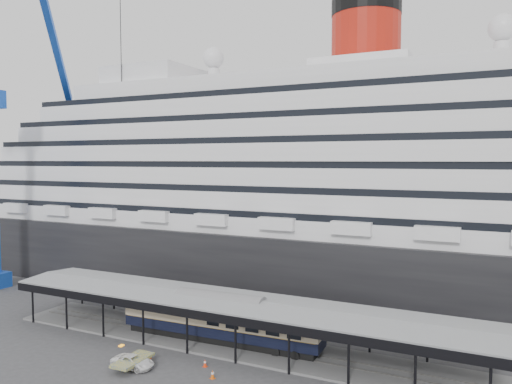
# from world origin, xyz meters

# --- Properties ---
(ground) EXTENTS (200.00, 200.00, 0.00)m
(ground) POSITION_xyz_m (0.00, 0.00, 0.00)
(ground) COLOR #38383A
(ground) RESTS_ON ground
(cruise_ship) EXTENTS (130.00, 30.00, 43.90)m
(cruise_ship) POSITION_xyz_m (0.05, 32.00, 18.35)
(cruise_ship) COLOR black
(cruise_ship) RESTS_ON ground
(platform_canopy) EXTENTS (56.00, 9.18, 5.30)m
(platform_canopy) POSITION_xyz_m (0.00, 5.00, 2.36)
(platform_canopy) COLOR slate
(platform_canopy) RESTS_ON ground
(port_truck) EXTENTS (4.40, 2.07, 1.22)m
(port_truck) POSITION_xyz_m (-5.65, -4.47, 0.61)
(port_truck) COLOR white
(port_truck) RESTS_ON ground
(pullman_carriage) EXTENTS (23.68, 3.85, 23.16)m
(pullman_carriage) POSITION_xyz_m (-1.28, 5.00, 2.80)
(pullman_carriage) COLOR black
(pullman_carriage) RESTS_ON ground
(traffic_cone_left) EXTENTS (0.55, 0.55, 0.80)m
(traffic_cone_left) POSITION_xyz_m (-5.64, -1.92, 0.40)
(traffic_cone_left) COLOR #E6470C
(traffic_cone_left) RESTS_ON ground
(traffic_cone_mid) EXTENTS (0.57, 0.57, 0.85)m
(traffic_cone_mid) POSITION_xyz_m (2.64, -3.14, 0.42)
(traffic_cone_mid) COLOR #DC560C
(traffic_cone_mid) RESTS_ON ground
(traffic_cone_right) EXTENTS (0.44, 0.44, 0.78)m
(traffic_cone_right) POSITION_xyz_m (0.59, -1.18, 0.39)
(traffic_cone_right) COLOR #F0350D
(traffic_cone_right) RESTS_ON ground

